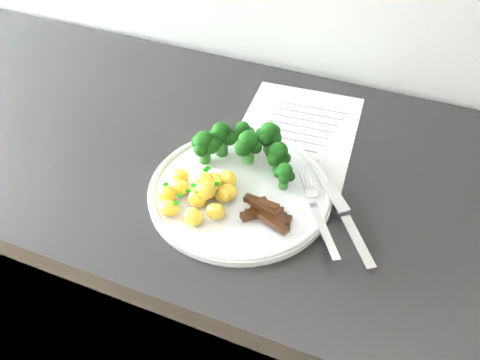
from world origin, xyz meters
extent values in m
cube|color=black|center=(-0.05, 1.68, 0.45)|extent=(2.41, 0.60, 0.90)
cube|color=white|center=(-0.09, 1.78, 0.90)|extent=(0.23, 0.31, 0.00)
cube|color=slate|center=(-0.08, 1.86, 0.90)|extent=(0.14, 0.01, 0.00)
cube|color=slate|center=(-0.08, 1.84, 0.90)|extent=(0.13, 0.01, 0.00)
cube|color=slate|center=(-0.08, 1.82, 0.90)|extent=(0.13, 0.01, 0.00)
cube|color=slate|center=(-0.08, 1.80, 0.90)|extent=(0.12, 0.01, 0.00)
cube|color=slate|center=(-0.09, 1.78, 0.90)|extent=(0.12, 0.01, 0.00)
cube|color=slate|center=(-0.09, 1.76, 0.90)|extent=(0.11, 0.01, 0.00)
cube|color=slate|center=(-0.09, 1.74, 0.90)|extent=(0.11, 0.01, 0.00)
cylinder|color=white|center=(-0.12, 1.60, 0.91)|extent=(0.29, 0.29, 0.01)
torus|color=white|center=(-0.12, 1.60, 0.91)|extent=(0.28, 0.28, 0.01)
cylinder|color=#275F21|center=(-0.13, 1.65, 0.94)|extent=(0.02, 0.02, 0.03)
sphere|color=black|center=(-0.12, 1.65, 0.96)|extent=(0.02, 0.02, 0.02)
sphere|color=black|center=(-0.14, 1.66, 0.96)|extent=(0.03, 0.03, 0.03)
sphere|color=black|center=(-0.13, 1.64, 0.96)|extent=(0.03, 0.03, 0.03)
sphere|color=black|center=(-0.13, 1.65, 0.97)|extent=(0.03, 0.03, 0.03)
cylinder|color=#275F21|center=(-0.08, 1.66, 0.93)|extent=(0.02, 0.02, 0.03)
sphere|color=black|center=(-0.07, 1.66, 0.94)|extent=(0.02, 0.02, 0.02)
sphere|color=black|center=(-0.08, 1.67, 0.95)|extent=(0.02, 0.02, 0.02)
sphere|color=black|center=(-0.09, 1.66, 0.95)|extent=(0.02, 0.02, 0.02)
sphere|color=black|center=(-0.08, 1.65, 0.95)|extent=(0.03, 0.03, 0.03)
sphere|color=black|center=(-0.08, 1.66, 0.95)|extent=(0.03, 0.03, 0.03)
cylinder|color=#275F21|center=(-0.18, 1.67, 0.93)|extent=(0.02, 0.02, 0.03)
sphere|color=black|center=(-0.17, 1.67, 0.95)|extent=(0.03, 0.03, 0.03)
sphere|color=black|center=(-0.18, 1.68, 0.95)|extent=(0.02, 0.02, 0.02)
sphere|color=black|center=(-0.19, 1.67, 0.95)|extent=(0.02, 0.02, 0.02)
sphere|color=black|center=(-0.18, 1.65, 0.95)|extent=(0.02, 0.02, 0.02)
sphere|color=black|center=(-0.18, 1.67, 0.96)|extent=(0.03, 0.03, 0.03)
cylinder|color=#275F21|center=(-0.11, 1.69, 0.94)|extent=(0.02, 0.02, 0.03)
sphere|color=black|center=(-0.10, 1.69, 0.95)|extent=(0.02, 0.02, 0.02)
sphere|color=black|center=(-0.10, 1.70, 0.96)|extent=(0.03, 0.03, 0.03)
sphere|color=black|center=(-0.12, 1.69, 0.96)|extent=(0.02, 0.02, 0.02)
sphere|color=black|center=(-0.11, 1.68, 0.96)|extent=(0.02, 0.02, 0.02)
sphere|color=black|center=(-0.11, 1.69, 0.96)|extent=(0.03, 0.03, 0.03)
cylinder|color=#275F21|center=(-0.15, 1.69, 0.93)|extent=(0.02, 0.02, 0.02)
sphere|color=black|center=(-0.14, 1.69, 0.95)|extent=(0.02, 0.02, 0.02)
sphere|color=black|center=(-0.16, 1.70, 0.95)|extent=(0.02, 0.02, 0.02)
sphere|color=black|center=(-0.16, 1.68, 0.95)|extent=(0.02, 0.02, 0.02)
sphere|color=black|center=(-0.15, 1.69, 0.96)|extent=(0.03, 0.03, 0.03)
cylinder|color=#275F21|center=(-0.06, 1.63, 0.92)|extent=(0.02, 0.02, 0.02)
sphere|color=black|center=(-0.05, 1.63, 0.94)|extent=(0.02, 0.02, 0.02)
sphere|color=black|center=(-0.06, 1.64, 0.94)|extent=(0.02, 0.02, 0.02)
sphere|color=black|center=(-0.07, 1.63, 0.94)|extent=(0.02, 0.02, 0.02)
sphere|color=black|center=(-0.06, 1.62, 0.94)|extent=(0.02, 0.02, 0.02)
sphere|color=black|center=(-0.06, 1.63, 0.95)|extent=(0.02, 0.02, 0.02)
cylinder|color=#275F21|center=(-0.20, 1.64, 0.93)|extent=(0.02, 0.02, 0.03)
sphere|color=black|center=(-0.19, 1.64, 0.95)|extent=(0.03, 0.03, 0.03)
sphere|color=black|center=(-0.20, 1.65, 0.95)|extent=(0.02, 0.02, 0.02)
sphere|color=black|center=(-0.21, 1.64, 0.95)|extent=(0.02, 0.02, 0.02)
sphere|color=black|center=(-0.20, 1.63, 0.95)|extent=(0.02, 0.02, 0.02)
sphere|color=black|center=(-0.20, 1.64, 0.96)|extent=(0.03, 0.03, 0.03)
ellipsoid|color=yellow|center=(-0.16, 1.51, 0.93)|extent=(0.03, 0.03, 0.03)
ellipsoid|color=yellow|center=(-0.16, 1.58, 0.92)|extent=(0.03, 0.02, 0.03)
ellipsoid|color=yellow|center=(-0.17, 1.54, 0.93)|extent=(0.03, 0.03, 0.03)
ellipsoid|color=yellow|center=(-0.20, 1.51, 0.92)|extent=(0.03, 0.03, 0.02)
ellipsoid|color=yellow|center=(-0.17, 1.56, 0.92)|extent=(0.03, 0.03, 0.02)
ellipsoid|color=yellow|center=(-0.14, 1.60, 0.92)|extent=(0.03, 0.03, 0.03)
ellipsoid|color=yellow|center=(-0.21, 1.54, 0.92)|extent=(0.03, 0.03, 0.03)
ellipsoid|color=yellow|center=(-0.17, 1.56, 0.92)|extent=(0.03, 0.02, 0.02)
ellipsoid|color=yellow|center=(-0.17, 1.55, 0.92)|extent=(0.03, 0.03, 0.03)
ellipsoid|color=yellow|center=(-0.17, 1.57, 0.94)|extent=(0.03, 0.02, 0.03)
ellipsoid|color=yellow|center=(-0.16, 1.59, 0.93)|extent=(0.03, 0.03, 0.03)
ellipsoid|color=yellow|center=(-0.15, 1.57, 0.94)|extent=(0.02, 0.02, 0.02)
ellipsoid|color=yellow|center=(-0.13, 1.53, 0.92)|extent=(0.03, 0.03, 0.02)
ellipsoid|color=yellow|center=(-0.13, 1.57, 0.92)|extent=(0.03, 0.03, 0.02)
ellipsoid|color=yellow|center=(-0.20, 1.56, 0.92)|extent=(0.03, 0.03, 0.03)
ellipsoid|color=yellow|center=(-0.13, 1.57, 0.92)|extent=(0.03, 0.03, 0.02)
ellipsoid|color=yellow|center=(-0.21, 1.58, 0.92)|extent=(0.03, 0.02, 0.02)
ellipsoid|color=yellow|center=(-0.15, 1.55, 0.94)|extent=(0.03, 0.03, 0.03)
cube|color=#055D01|center=(-0.16, 1.55, 0.95)|extent=(0.01, 0.01, 0.00)
cube|color=#055D01|center=(-0.18, 1.52, 0.95)|extent=(0.01, 0.01, 0.00)
cube|color=#055D01|center=(-0.17, 1.54, 0.95)|extent=(0.01, 0.01, 0.00)
cube|color=#055D01|center=(-0.16, 1.54, 0.94)|extent=(0.01, 0.01, 0.00)
cube|color=#055D01|center=(-0.17, 1.60, 0.94)|extent=(0.01, 0.01, 0.00)
cube|color=#055D01|center=(-0.17, 1.56, 0.95)|extent=(0.01, 0.01, 0.00)
cube|color=#055D01|center=(-0.21, 1.53, 0.95)|extent=(0.01, 0.01, 0.00)
cube|color=#055D01|center=(-0.18, 1.54, 0.94)|extent=(0.01, 0.01, 0.00)
cube|color=#055D01|center=(-0.17, 1.56, 0.94)|extent=(0.01, 0.01, 0.00)
cube|color=#055D01|center=(-0.17, 1.56, 0.94)|extent=(0.01, 0.01, 0.00)
cube|color=#055D01|center=(-0.15, 1.55, 0.94)|extent=(0.01, 0.01, 0.00)
cube|color=#055D01|center=(-0.14, 1.56, 0.95)|extent=(0.01, 0.01, 0.00)
cube|color=#055D01|center=(-0.17, 1.58, 0.95)|extent=(0.01, 0.01, 0.00)
cube|color=#055D01|center=(-0.18, 1.51, 0.94)|extent=(0.01, 0.01, 0.00)
cube|color=black|center=(-0.05, 1.56, 0.92)|extent=(0.06, 0.02, 0.01)
cube|color=black|center=(-0.08, 1.56, 0.92)|extent=(0.05, 0.05, 0.01)
cube|color=black|center=(-0.06, 1.57, 0.92)|extent=(0.05, 0.05, 0.01)
cube|color=black|center=(-0.07, 1.56, 0.92)|extent=(0.06, 0.04, 0.01)
cube|color=black|center=(-0.06, 1.56, 0.92)|extent=(0.06, 0.02, 0.01)
cube|color=black|center=(-0.07, 1.57, 0.93)|extent=(0.06, 0.02, 0.01)
cube|color=black|center=(-0.04, 1.54, 0.93)|extent=(0.05, 0.03, 0.01)
cube|color=black|center=(-0.05, 1.56, 0.93)|extent=(0.05, 0.04, 0.01)
cube|color=black|center=(-0.07, 1.56, 0.93)|extent=(0.05, 0.03, 0.01)
cube|color=silver|center=(0.03, 1.56, 0.92)|extent=(0.07, 0.11, 0.02)
cube|color=silver|center=(-0.01, 1.62, 0.92)|extent=(0.03, 0.03, 0.01)
cylinder|color=silver|center=(-0.02, 1.65, 0.92)|extent=(0.02, 0.04, 0.00)
cylinder|color=silver|center=(-0.02, 1.65, 0.92)|extent=(0.02, 0.04, 0.00)
cylinder|color=silver|center=(-0.03, 1.64, 0.92)|extent=(0.02, 0.04, 0.00)
cylinder|color=silver|center=(-0.03, 1.64, 0.92)|extent=(0.02, 0.04, 0.00)
cube|color=silver|center=(0.01, 1.66, 0.92)|extent=(0.09, 0.11, 0.01)
cube|color=silver|center=(0.07, 1.57, 0.91)|extent=(0.08, 0.09, 0.02)
camera|label=1|loc=(0.10, 1.07, 1.48)|focal=38.51mm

